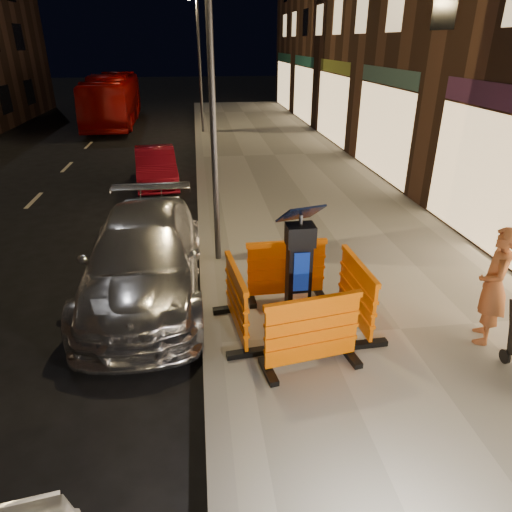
{
  "coord_description": "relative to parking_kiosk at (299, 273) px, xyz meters",
  "views": [
    {
      "loc": [
        -0.06,
        -5.74,
        4.31
      ],
      "look_at": [
        0.8,
        1.0,
        1.1
      ],
      "focal_mm": 32.0,
      "sensor_mm": 36.0,
      "label": 1
    }
  ],
  "objects": [
    {
      "name": "man",
      "position": [
        2.77,
        -0.65,
        -0.06
      ],
      "size": [
        0.7,
        0.8,
        1.84
      ],
      "primitive_type": "imported",
      "rotation": [
        0.0,
        0.0,
        -2.05
      ],
      "color": "brown",
      "rests_on": "sidewalk"
    },
    {
      "name": "barrier_bldgside",
      "position": [
        0.95,
        0.0,
        -0.44
      ],
      "size": [
        0.65,
        1.44,
        1.1
      ],
      "primitive_type": "cube",
      "rotation": [
        0.0,
        0.0,
        1.62
      ],
      "color": "#FF6C04",
      "rests_on": "sidewalk"
    },
    {
      "name": "street_lamp_mid",
      "position": [
        -1.11,
        2.75,
        2.01
      ],
      "size": [
        0.12,
        0.12,
        6.0
      ],
      "primitive_type": "cylinder",
      "color": "#3F3F44",
      "rests_on": "sidewalk"
    },
    {
      "name": "bus_doubledecker",
      "position": [
        -5.96,
        21.46,
        -1.14
      ],
      "size": [
        2.58,
        9.64,
        2.67
      ],
      "primitive_type": "imported",
      "rotation": [
        0.0,
        0.0,
        0.04
      ],
      "color": "#8F0504",
      "rests_on": "ground"
    },
    {
      "name": "barrier_kerbside",
      "position": [
        -0.95,
        0.0,
        -0.44
      ],
      "size": [
        0.74,
        1.47,
        1.1
      ],
      "primitive_type": "cube",
      "rotation": [
        0.0,
        0.0,
        1.69
      ],
      "color": "#FF6C04",
      "rests_on": "sidewalk"
    },
    {
      "name": "sidewalk",
      "position": [
        1.64,
        -0.25,
        -1.06
      ],
      "size": [
        6.0,
        60.0,
        0.15
      ],
      "primitive_type": "cube",
      "color": "gray",
      "rests_on": "ground"
    },
    {
      "name": "car_red",
      "position": [
        -2.8,
        9.02,
        -1.14
      ],
      "size": [
        1.64,
        3.69,
        1.18
      ],
      "primitive_type": "imported",
      "rotation": [
        0.0,
        0.0,
        0.11
      ],
      "color": "maroon",
      "rests_on": "ground"
    },
    {
      "name": "barrier_front",
      "position": [
        0.0,
        -0.95,
        -0.44
      ],
      "size": [
        1.49,
        0.81,
        1.1
      ],
      "primitive_type": "cube",
      "rotation": [
        0.0,
        0.0,
        0.17
      ],
      "color": "#FF6C04",
      "rests_on": "sidewalk"
    },
    {
      "name": "kerb",
      "position": [
        -1.36,
        -0.25,
        -1.06
      ],
      "size": [
        0.3,
        60.0,
        0.15
      ],
      "primitive_type": "cube",
      "color": "slate",
      "rests_on": "ground"
    },
    {
      "name": "barrier_back",
      "position": [
        -0.0,
        0.95,
        -0.44
      ],
      "size": [
        1.43,
        0.62,
        1.1
      ],
      "primitive_type": "cube",
      "rotation": [
        0.0,
        0.0,
        0.03
      ],
      "color": "#FF6C04",
      "rests_on": "sidewalk"
    },
    {
      "name": "street_lamp_far",
      "position": [
        -1.11,
        17.75,
        2.01
      ],
      "size": [
        0.12,
        0.12,
        6.0
      ],
      "primitive_type": "cylinder",
      "color": "#3F3F44",
      "rests_on": "sidewalk"
    },
    {
      "name": "ground_plane",
      "position": [
        -1.36,
        -0.25,
        -1.14
      ],
      "size": [
        120.0,
        120.0,
        0.0
      ],
      "primitive_type": "plane",
      "color": "black",
      "rests_on": "ground"
    },
    {
      "name": "parking_kiosk",
      "position": [
        0.0,
        0.0,
        0.0
      ],
      "size": [
        0.67,
        0.67,
        1.97
      ],
      "primitive_type": "cube",
      "rotation": [
        0.0,
        0.0,
        0.08
      ],
      "color": "black",
      "rests_on": "sidewalk"
    },
    {
      "name": "car_silver",
      "position": [
        -2.49,
        1.71,
        -1.14
      ],
      "size": [
        2.09,
        5.08,
        1.47
      ],
      "primitive_type": "imported",
      "rotation": [
        0.0,
        0.0,
        0.01
      ],
      "color": "silver",
      "rests_on": "ground"
    }
  ]
}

